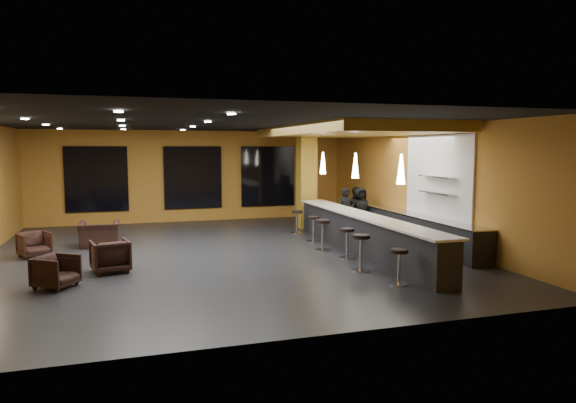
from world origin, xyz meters
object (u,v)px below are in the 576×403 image
object	(u,v)px
pendant_1	(355,166)
armchair_b	(110,256)
staff_b	(357,209)
bar_stool_1	(361,248)
staff_a	(346,211)
bar_stool_0	(399,262)
armchair_a	(56,272)
column	(307,179)
bar_stool_4	(314,225)
pendant_0	(401,169)
bar_stool_3	(323,231)
bar_stool_2	(347,239)
bar_counter	(362,234)
armchair_c	(34,244)
pendant_2	(323,163)
bar_stool_5	(297,219)
prep_counter	(417,231)
armchair_d	(99,234)
staff_c	(360,210)

from	to	relation	value
pendant_1	armchair_b	world-z (taller)	pendant_1
staff_b	bar_stool_1	bearing A→B (deg)	-126.21
staff_a	bar_stool_0	size ratio (longest dim) A/B	2.03
staff_b	armchair_a	world-z (taller)	staff_b
column	bar_stool_4	size ratio (longest dim) A/B	4.46
column	pendant_0	size ratio (longest dim) A/B	5.00
pendant_0	bar_stool_4	bearing A→B (deg)	100.38
bar_stool_3	bar_stool_2	bearing A→B (deg)	-78.30
bar_counter	armchair_b	size ratio (longest dim) A/B	9.71
column	armchair_c	distance (m)	8.93
armchair_a	armchair_c	world-z (taller)	armchair_a
armchair_b	armchair_a	bearing A→B (deg)	34.51
pendant_1	armchair_b	distance (m)	6.82
armchair_b	armchair_c	xyz separation A→B (m)	(-1.95, 2.31, -0.04)
armchair_b	armchair_c	world-z (taller)	armchair_b
column	pendant_2	size ratio (longest dim) A/B	5.00
bar_stool_4	bar_stool_5	size ratio (longest dim) A/B	1.03
staff_b	bar_stool_0	xyz separation A→B (m)	(-2.16, -6.71, -0.27)
bar_counter	staff_b	size ratio (longest dim) A/B	5.33
bar_stool_1	prep_counter	bearing A→B (deg)	39.38
prep_counter	bar_stool_4	distance (m)	3.05
pendant_1	armchair_b	xyz separation A→B (m)	(-6.48, -0.80, -1.98)
prep_counter	bar_stool_0	size ratio (longest dim) A/B	7.94
armchair_d	bar_stool_3	xyz separation A→B (m)	(5.96, -2.46, 0.20)
armchair_a	bar_counter	bearing A→B (deg)	-45.80
bar_stool_2	bar_stool_5	bearing A→B (deg)	90.30
pendant_0	armchair_d	distance (m)	8.76
staff_b	staff_c	distance (m)	0.52
column	bar_stool_2	size ratio (longest dim) A/B	4.47
bar_counter	pendant_0	distance (m)	2.72
column	bar_counter	bearing A→B (deg)	-90.00
pendant_1	bar_stool_5	bearing A→B (deg)	103.32
armchair_b	bar_stool_4	bearing A→B (deg)	-171.58
armchair_b	prep_counter	bearing A→B (deg)	173.01
prep_counter	bar_stool_4	bearing A→B (deg)	152.85
bar_counter	prep_counter	world-z (taller)	bar_counter
bar_counter	bar_stool_3	world-z (taller)	bar_counter
bar_counter	staff_a	bearing A→B (deg)	75.04
prep_counter	staff_c	bearing A→B (deg)	105.49
armchair_d	bar_counter	bearing A→B (deg)	156.99
bar_stool_0	bar_stool_2	size ratio (longest dim) A/B	0.96
bar_stool_3	staff_a	bearing A→B (deg)	52.95
staff_b	bar_stool_3	bearing A→B (deg)	-141.71
armchair_a	armchair_c	distance (m)	3.52
pendant_1	bar_stool_0	size ratio (longest dim) A/B	0.93
prep_counter	bar_stool_3	bearing A→B (deg)	178.50
pendant_0	pendant_1	size ratio (longest dim) A/B	1.00
prep_counter	armchair_c	world-z (taller)	prep_counter
bar_stool_1	bar_stool_3	xyz separation A→B (m)	(0.02, 2.50, 0.01)
pendant_0	bar_stool_2	bearing A→B (deg)	115.52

